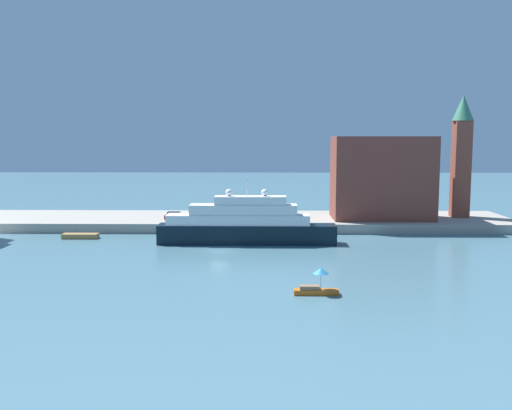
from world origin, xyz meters
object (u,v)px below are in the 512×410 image
(large_yacht, at_px, (245,225))
(small_motorboat, at_px, (317,285))
(bell_tower, at_px, (462,150))
(mooring_bollard, at_px, (225,221))
(harbor_building, at_px, (382,178))
(parked_car, at_px, (175,216))
(work_barge, at_px, (80,236))
(person_figure, at_px, (201,218))

(large_yacht, height_order, small_motorboat, large_yacht)
(bell_tower, bearing_deg, mooring_bollard, -168.88)
(harbor_building, distance_m, mooring_bollard, 31.61)
(bell_tower, height_order, mooring_bollard, bell_tower)
(bell_tower, xyz_separation_m, mooring_bollard, (-45.97, -9.04, -12.76))
(harbor_building, bearing_deg, parked_car, -177.67)
(small_motorboat, xyz_separation_m, work_barge, (-37.93, 35.08, -0.69))
(harbor_building, relative_size, parked_car, 4.82)
(bell_tower, bearing_deg, harbor_building, -170.36)
(small_motorboat, bearing_deg, harbor_building, 70.75)
(bell_tower, bearing_deg, parked_car, -175.57)
(bell_tower, relative_size, person_figure, 14.74)
(bell_tower, xyz_separation_m, parked_car, (-55.99, -4.34, -12.52))
(small_motorboat, distance_m, work_barge, 51.67)
(work_barge, height_order, bell_tower, bell_tower)
(work_barge, bearing_deg, parked_car, 37.77)
(person_figure, distance_m, mooring_bollard, 4.88)
(work_barge, xyz_separation_m, mooring_bollard, (24.68, 6.66, 1.75))
(work_barge, height_order, parked_car, parked_car)
(parked_car, bearing_deg, small_motorboat, -63.38)
(work_barge, relative_size, parked_car, 1.56)
(harbor_building, bearing_deg, work_barge, -166.65)
(harbor_building, distance_m, bell_tower, 16.98)
(harbor_building, relative_size, mooring_bollard, 24.60)
(harbor_building, distance_m, parked_car, 40.75)
(large_yacht, distance_m, small_motorboat, 32.16)
(person_figure, bearing_deg, harbor_building, 7.82)
(bell_tower, height_order, person_figure, bell_tower)
(small_motorboat, bearing_deg, large_yacht, 106.57)
(large_yacht, relative_size, parked_car, 7.45)
(large_yacht, bearing_deg, work_barge, 171.46)
(bell_tower, relative_size, mooring_bollard, 30.98)
(bell_tower, bearing_deg, large_yacht, -154.45)
(work_barge, height_order, harbor_building, harbor_building)
(small_motorboat, distance_m, bell_tower, 61.97)
(large_yacht, height_order, harbor_building, harbor_building)
(person_figure, xyz_separation_m, mooring_bollard, (4.61, -1.57, -0.36))
(person_figure, bearing_deg, large_yacht, -55.25)
(harbor_building, relative_size, person_figure, 11.71)
(mooring_bollard, bearing_deg, bell_tower, 11.12)
(mooring_bollard, bearing_deg, person_figure, 161.16)
(work_barge, bearing_deg, mooring_bollard, 15.10)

